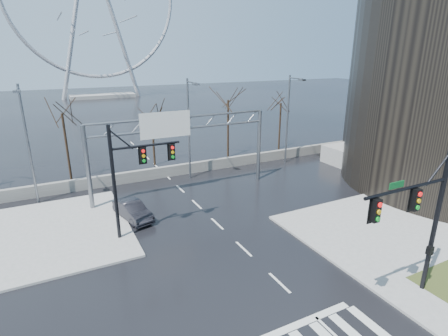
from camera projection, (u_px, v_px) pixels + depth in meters
ground at (280, 283)px, 19.51m from camera, size 260.00×260.00×0.00m
sidewalk_right_ext at (376, 228)px, 25.48m from camera, size 12.00×10.00×0.15m
sidewalk_far at (54, 232)px, 24.92m from camera, size 10.00×12.00×0.15m
barrier_wall at (167, 171)px, 36.28m from camera, size 52.00×0.50×1.10m
signal_mast_near at (422, 213)px, 16.78m from camera, size 5.52×0.41×8.00m
signal_mast_far at (131, 171)px, 23.07m from camera, size 4.72×0.41×8.00m
sign_gantry at (178, 138)px, 30.41m from camera, size 16.36×0.40×7.60m
streetlight_left at (27, 137)px, 27.90m from camera, size 0.50×2.55×10.00m
streetlight_mid at (190, 122)px, 33.93m from camera, size 0.50×2.55×10.00m
streetlight_right at (290, 113)px, 39.09m from camera, size 0.50×2.55×10.00m
tree_left at (63, 121)px, 33.69m from camera, size 3.75×3.75×7.50m
tree_center at (152, 120)px, 38.66m from camera, size 3.25×3.25×6.50m
tree_right at (228, 107)px, 41.36m from camera, size 3.90×3.90×7.80m
tree_far_right at (281, 108)px, 45.48m from camera, size 3.40×3.40×6.80m
ferris_wheel at (93, 0)px, 94.03m from camera, size 45.00×6.00×50.91m
car at (133, 211)px, 26.87m from camera, size 2.48×4.47×1.40m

